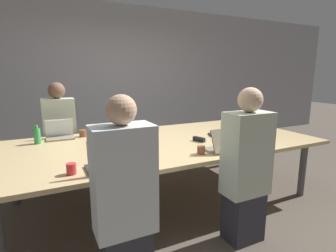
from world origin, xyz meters
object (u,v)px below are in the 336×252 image
at_px(cup_near_left, 71,169).
at_px(person_far_left, 60,136).
at_px(laptop_near_midright, 225,145).
at_px(cup_near_midright, 201,150).
at_px(stapler, 199,139).
at_px(person_near_left, 124,201).
at_px(bottle_near_midright, 238,137).
at_px(laptop_far_left, 60,133).
at_px(laptop_near_left, 110,161).
at_px(bottle_far_left, 37,136).
at_px(bottle_near_left, 133,151).
at_px(cup_far_left, 83,133).
at_px(person_near_midright, 246,169).

bearing_deg(cup_near_left, person_far_left, 89.01).
distance_m(laptop_near_midright, cup_near_midright, 0.26).
bearing_deg(stapler, laptop_near_midright, -108.75).
bearing_deg(person_near_left, bottle_near_midright, -158.78).
xyz_separation_m(cup_near_left, stapler, (1.44, 0.42, -0.02)).
height_order(laptop_far_left, bottle_near_midright, laptop_far_left).
distance_m(laptop_near_left, bottle_far_left, 1.30).
relative_size(cup_near_left, person_far_left, 0.06).
height_order(cup_near_left, cup_near_midright, cup_near_left).
relative_size(person_near_left, laptop_far_left, 4.29).
height_order(bottle_near_left, bottle_far_left, bottle_far_left).
bearing_deg(laptop_near_left, bottle_near_left, -145.55).
height_order(laptop_near_midright, cup_near_midright, laptop_near_midright).
relative_size(bottle_near_left, person_far_left, 0.15).
distance_m(bottle_far_left, stapler, 1.82).
bearing_deg(cup_near_left, laptop_far_left, 89.69).
relative_size(laptop_near_left, bottle_near_midright, 1.64).
xyz_separation_m(cup_far_left, person_near_midright, (1.13, -1.65, -0.10)).
xyz_separation_m(laptop_near_midright, bottle_near_midright, (0.25, 0.10, 0.03)).
xyz_separation_m(bottle_near_left, laptop_far_left, (-0.53, 1.17, -0.02)).
bearing_deg(person_far_left, bottle_near_midright, -42.88).
bearing_deg(cup_near_midright, laptop_near_midright, -7.08).
height_order(bottle_far_left, stapler, bottle_far_left).
height_order(bottle_far_left, cup_near_midright, bottle_far_left).
height_order(cup_far_left, cup_near_midright, cup_far_left).
bearing_deg(person_near_midright, cup_far_left, -55.68).
relative_size(person_far_left, bottle_near_midright, 6.34).
distance_m(laptop_far_left, person_near_midright, 2.18).
bearing_deg(laptop_near_left, cup_far_left, -89.32).
distance_m(bottle_near_left, bottle_far_left, 1.28).
bearing_deg(cup_near_left, bottle_near_midright, 2.37).
bearing_deg(cup_near_midright, cup_far_left, 126.53).
bearing_deg(cup_near_midright, stapler, 59.76).
relative_size(cup_far_left, stapler, 0.58).
relative_size(person_far_left, laptop_near_midright, 3.93).
bearing_deg(laptop_far_left, bottle_near_left, -65.70).
relative_size(bottle_far_left, bottle_near_midright, 0.96).
xyz_separation_m(laptop_near_left, person_far_left, (-0.26, 1.69, -0.13)).
xyz_separation_m(person_near_left, bottle_near_left, (0.26, 0.59, 0.15)).
distance_m(person_far_left, bottle_far_left, 0.59).
bearing_deg(bottle_near_left, cup_far_left, 102.98).
bearing_deg(person_far_left, laptop_far_left, -93.48).
xyz_separation_m(laptop_near_left, cup_near_midright, (0.91, 0.07, -0.04)).
height_order(person_near_left, person_near_midright, person_near_midright).
height_order(person_near_left, stapler, person_near_left).
bearing_deg(bottle_near_midright, laptop_near_left, -174.64).
bearing_deg(bottle_far_left, laptop_near_left, -66.22).
bearing_deg(cup_near_left, bottle_far_left, 101.84).
xyz_separation_m(person_near_left, bottle_near_midright, (1.43, 0.56, 0.16)).
bearing_deg(person_near_left, laptop_near_left, -91.70).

